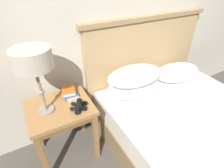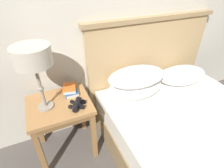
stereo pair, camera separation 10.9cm
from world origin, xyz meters
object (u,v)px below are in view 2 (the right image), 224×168
object	(u,v)px
nightstand	(60,111)
table_lamp	(33,58)
book_stacked_on_top	(69,88)
book_on_nightstand	(70,91)
bed	(201,144)
binoculars_pair	(77,104)

from	to	relation	value
nightstand	table_lamp	size ratio (longest dim) A/B	1.12
book_stacked_on_top	book_on_nightstand	bearing A→B (deg)	-57.25
nightstand	bed	world-z (taller)	bed
book_stacked_on_top	binoculars_pair	distance (m)	0.23
nightstand	table_lamp	distance (m)	0.55
table_lamp	binoculars_pair	distance (m)	0.50
book_on_nightstand	nightstand	bearing A→B (deg)	-138.56
table_lamp	binoculars_pair	size ratio (longest dim) A/B	3.28
bed	binoculars_pair	size ratio (longest dim) A/B	12.74
table_lamp	bed	bearing A→B (deg)	-29.65
nightstand	book_on_nightstand	world-z (taller)	book_on_nightstand
bed	book_stacked_on_top	distance (m)	1.27
nightstand	binoculars_pair	distance (m)	0.21
bed	book_on_nightstand	world-z (taller)	bed
bed	book_on_nightstand	distance (m)	1.26
bed	binoculars_pair	xyz separation A→B (m)	(-0.92, 0.56, 0.33)
nightstand	table_lamp	xyz separation A→B (m)	(-0.11, -0.00, 0.54)
bed	nightstand	bearing A→B (deg)	147.81
table_lamp	book_on_nightstand	size ratio (longest dim) A/B	3.00
table_lamp	book_stacked_on_top	xyz separation A→B (m)	(0.23, 0.12, -0.40)
nightstand	book_stacked_on_top	world-z (taller)	book_stacked_on_top
binoculars_pair	book_on_nightstand	bearing A→B (deg)	92.71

